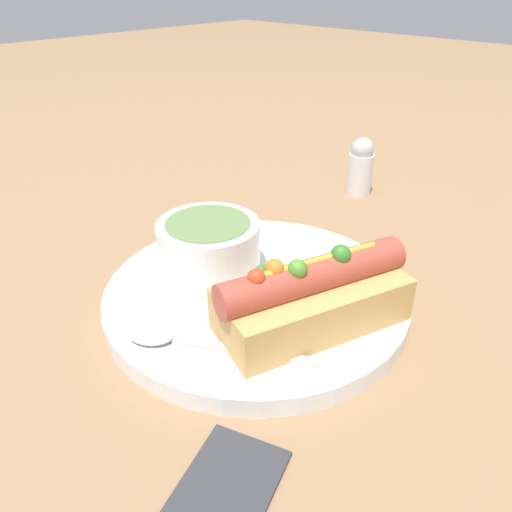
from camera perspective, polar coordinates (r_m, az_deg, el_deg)
ground_plane at (r=0.49m, az=0.00°, el=-5.37°), size 4.00×4.00×0.00m
dinner_plate at (r=0.48m, az=0.00°, el=-4.50°), size 0.29×0.29×0.02m
hot_dog at (r=0.42m, az=6.39°, el=-4.59°), size 0.17×0.12×0.07m
soup_bowl at (r=0.49m, az=-5.40°, el=1.22°), size 0.10×0.10×0.05m
spoon at (r=0.42m, az=-9.30°, el=-9.29°), size 0.09×0.14×0.01m
napkin at (r=0.34m, az=-4.39°, el=-26.22°), size 0.12×0.09×0.01m
salt_shaker at (r=0.72m, az=11.86°, el=9.98°), size 0.03×0.03×0.08m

